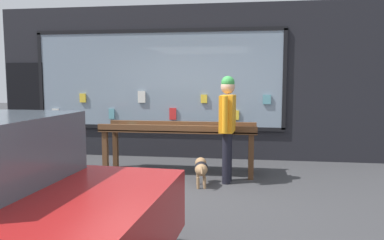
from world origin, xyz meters
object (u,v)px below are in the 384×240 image
(person_browsing, at_px, (227,120))
(sandwich_board_sign, at_px, (67,148))
(display_table_main, at_px, (179,133))
(small_dog, at_px, (201,168))

(person_browsing, bearing_deg, sandwich_board_sign, 89.58)
(display_table_main, xyz_separation_m, sandwich_board_sign, (-2.07, -0.22, -0.29))
(person_browsing, xyz_separation_m, sandwich_board_sign, (-2.98, 0.29, -0.60))
(display_table_main, relative_size, person_browsing, 1.59)
(person_browsing, bearing_deg, small_dog, 129.46)
(display_table_main, distance_m, sandwich_board_sign, 2.10)
(person_browsing, relative_size, small_dog, 2.93)
(small_dog, xyz_separation_m, sandwich_board_sign, (-2.57, 0.56, 0.16))
(display_table_main, xyz_separation_m, small_dog, (0.50, -0.79, -0.46))
(person_browsing, relative_size, sandwich_board_sign, 1.98)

